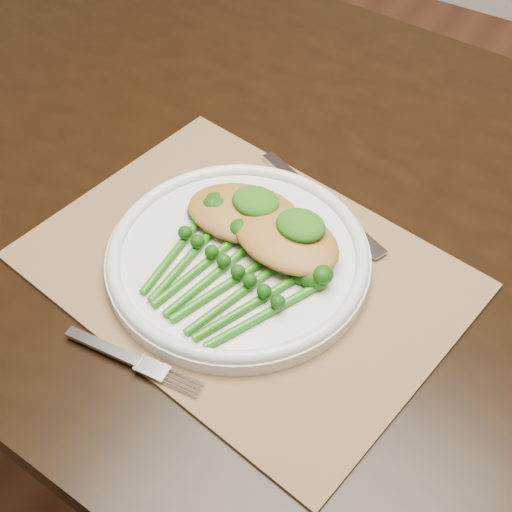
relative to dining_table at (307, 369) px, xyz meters
The scene contains 11 objects.
floor 0.39m from the dining_table, 110.65° to the right, with size 4.00×4.00×0.00m, color brown.
dining_table is the anchor object (origin of this frame).
placemat 0.40m from the dining_table, 100.77° to the right, with size 0.47×0.35×0.00m, color brown.
dinner_plate 0.42m from the dining_table, 104.73° to the right, with size 0.30×0.30×0.03m.
knife 0.38m from the dining_table, 169.08° to the left, with size 0.21×0.10×0.01m.
fork 0.49m from the dining_table, 98.68° to the right, with size 0.16×0.03×0.00m.
chicken_fillet_left 0.42m from the dining_table, 122.46° to the right, with size 0.14×0.09×0.03m, color #AE7932.
chicken_fillet_right 0.43m from the dining_table, 87.30° to the right, with size 0.13×0.09×0.03m, color #AE7932.
pesto_dollop_left 0.44m from the dining_table, 120.25° to the right, with size 0.06×0.05×0.02m, color #164D0B.
pesto_dollop_right 0.44m from the dining_table, 79.72° to the right, with size 0.06×0.05×0.02m, color #164D0B.
broccolini_bundle 0.44m from the dining_table, 99.62° to the right, with size 0.19×0.20×0.04m.
Camera 1 is at (0.29, -0.51, 1.37)m, focal length 50.00 mm.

